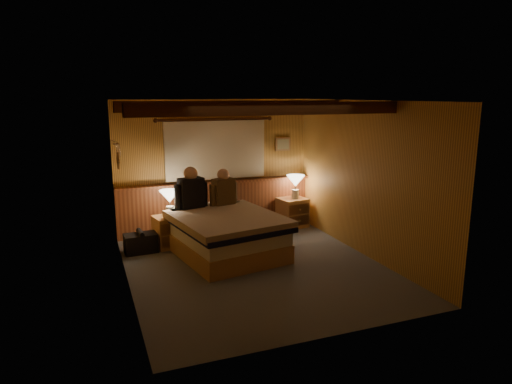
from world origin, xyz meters
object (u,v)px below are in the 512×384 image
bed (225,233)px  lamp_left (170,198)px  nightstand_left (169,231)px  lamp_right (295,182)px  nightstand_right (293,212)px  person_right (223,190)px  person_left (191,191)px  duffel_bag (141,243)px

bed → lamp_left: 1.12m
nightstand_left → lamp_right: bearing=-3.2°
nightstand_right → lamp_left: 2.47m
lamp_left → person_right: size_ratio=0.68×
lamp_right → person_left: bearing=-169.4°
nightstand_left → duffel_bag: size_ratio=1.03×
bed → person_right: (0.19, 0.66, 0.56)m
bed → person_right: 0.88m
bed → duffel_bag: (-1.23, 0.55, -0.18)m
lamp_left → duffel_bag: bearing=-163.4°
bed → person_right: bearing=64.0°
nightstand_right → duffel_bag: size_ratio=1.07×
person_left → duffel_bag: 1.16m
bed → lamp_right: size_ratio=4.75×
lamp_left → lamp_right: size_ratio=0.96×
nightstand_left → nightstand_right: bearing=-2.6°
person_left → nightstand_left: bearing=159.2°
bed → lamp_right: 2.06m
lamp_right → duffel_bag: lamp_right is taller
person_left → nightstand_right: bearing=-0.2°
lamp_right → bed: bearing=-149.5°
lamp_right → duffel_bag: bearing=-171.2°
nightstand_right → bed: bearing=-157.6°
bed → nightstand_left: (-0.75, 0.68, -0.08)m
nightstand_left → nightstand_right: size_ratio=0.96×
lamp_right → person_left: (-2.09, -0.39, 0.07)m
nightstand_left → person_right: person_right is taller
lamp_right → duffel_bag: 3.06m
bed → nightstand_right: size_ratio=3.77×
person_left → person_right: person_left is taller
bed → person_right: person_right is taller
bed → nightstand_right: bed is taller
person_right → duffel_bag: (-1.42, -0.10, -0.74)m
nightstand_right → person_left: bearing=-177.9°
bed → lamp_right: (1.71, 1.01, 0.52)m
nightstand_left → person_right: (0.94, -0.02, 0.64)m
nightstand_right → person_left: 2.19m
lamp_left → duffel_bag: (-0.51, -0.15, -0.66)m
person_right → duffel_bag: size_ratio=1.21×
nightstand_right → person_right: size_ratio=0.89×
duffel_bag → nightstand_right: bearing=5.5°
person_right → bed: bearing=-120.2°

